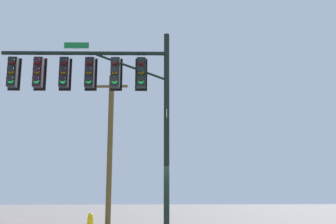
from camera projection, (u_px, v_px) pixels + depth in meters
The scene contains 3 objects.
signal_pole_assembly at pixel (95, 84), 14.72m from camera, with size 6.17×1.08×7.35m.
utility_pole at pixel (110, 146), 22.17m from camera, with size 1.80×0.35×8.07m.
fire_hydrant at pixel (90, 224), 16.49m from camera, with size 0.33×0.24×0.83m.
Camera 1 is at (1.12, 14.24, 1.51)m, focal length 43.96 mm.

